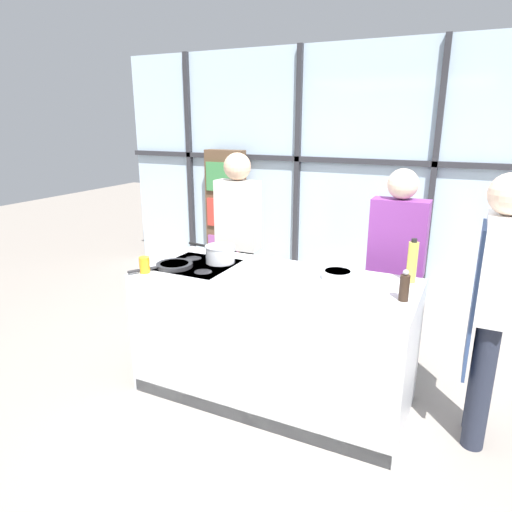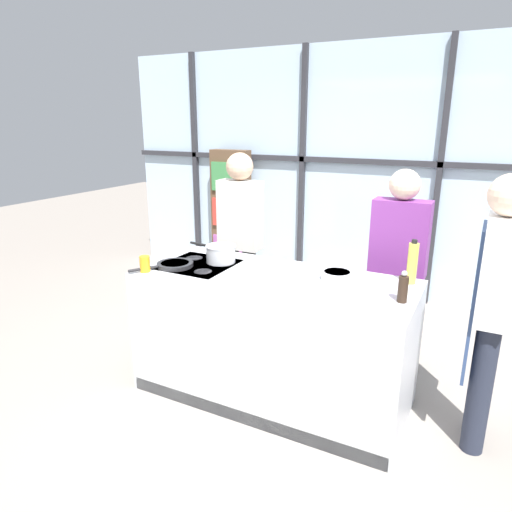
# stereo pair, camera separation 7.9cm
# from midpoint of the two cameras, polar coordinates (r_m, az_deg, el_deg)

# --- Properties ---
(ground_plane) EXTENTS (18.00, 18.00, 0.00)m
(ground_plane) POSITION_cam_midpoint_polar(r_m,az_deg,el_deg) (3.61, 1.44, -16.73)
(ground_plane) COLOR gray
(back_window_wall) EXTENTS (6.40, 0.10, 2.80)m
(back_window_wall) POSITION_cam_midpoint_polar(r_m,az_deg,el_deg) (5.38, 12.69, 10.08)
(back_window_wall) COLOR silver
(back_window_wall) RESTS_ON ground_plane
(bookshelf) EXTENTS (0.51, 0.19, 1.63)m
(bookshelf) POSITION_cam_midpoint_polar(r_m,az_deg,el_deg) (5.93, -4.20, 5.25)
(bookshelf) COLOR brown
(bookshelf) RESTS_ON ground_plane
(demo_island) EXTENTS (1.94, 0.85, 0.93)m
(demo_island) POSITION_cam_midpoint_polar(r_m,az_deg,el_deg) (3.38, 1.46, -10.12)
(demo_island) COLOR silver
(demo_island) RESTS_ON ground_plane
(chef) EXTENTS (0.24, 0.42, 1.71)m
(chef) POSITION_cam_midpoint_polar(r_m,az_deg,el_deg) (3.04, 26.83, -4.55)
(chef) COLOR #232838
(chef) RESTS_ON ground_plane
(spectator_far_left) EXTENTS (0.39, 0.24, 1.72)m
(spectator_far_left) POSITION_cam_midpoint_polar(r_m,az_deg,el_deg) (4.14, -2.81, 2.86)
(spectator_far_left) COLOR black
(spectator_far_left) RESTS_ON ground_plane
(spectator_center_left) EXTENTS (0.42, 0.23, 1.64)m
(spectator_center_left) POSITION_cam_midpoint_polar(r_m,az_deg,el_deg) (3.72, 16.51, -0.48)
(spectator_center_left) COLOR black
(spectator_center_left) RESTS_ON ground_plane
(frying_pan) EXTENTS (0.33, 0.44, 0.03)m
(frying_pan) POSITION_cam_midpoint_polar(r_m,az_deg,el_deg) (3.45, -10.96, -1.13)
(frying_pan) COLOR #232326
(frying_pan) RESTS_ON demo_island
(saucepan) EXTENTS (0.43, 0.23, 0.13)m
(saucepan) POSITION_cam_midpoint_polar(r_m,az_deg,el_deg) (3.50, -5.18, 0.30)
(saucepan) COLOR silver
(saucepan) RESTS_ON demo_island
(white_plate) EXTENTS (0.25, 0.25, 0.01)m
(white_plate) POSITION_cam_midpoint_polar(r_m,az_deg,el_deg) (2.82, 6.27, -5.23)
(white_plate) COLOR white
(white_plate) RESTS_ON demo_island
(mixing_bowl) EXTENTS (0.22, 0.22, 0.06)m
(mixing_bowl) POSITION_cam_midpoint_polar(r_m,az_deg,el_deg) (3.18, 9.44, -2.31)
(mixing_bowl) COLOR silver
(mixing_bowl) RESTS_ON demo_island
(oil_bottle) EXTENTS (0.07, 0.07, 0.30)m
(oil_bottle) POSITION_cam_midpoint_polar(r_m,az_deg,el_deg) (3.21, 18.27, -0.69)
(oil_bottle) COLOR #E0CC4C
(oil_bottle) RESTS_ON demo_island
(pepper_grinder) EXTENTS (0.06, 0.06, 0.20)m
(pepper_grinder) POSITION_cam_midpoint_polar(r_m,az_deg,el_deg) (2.88, 17.31, -3.70)
(pepper_grinder) COLOR #332319
(pepper_grinder) RESTS_ON demo_island
(juice_glass_near) EXTENTS (0.07, 0.07, 0.12)m
(juice_glass_near) POSITION_cam_midpoint_polar(r_m,az_deg,el_deg) (3.37, -14.43, -1.08)
(juice_glass_near) COLOR orange
(juice_glass_near) RESTS_ON demo_island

